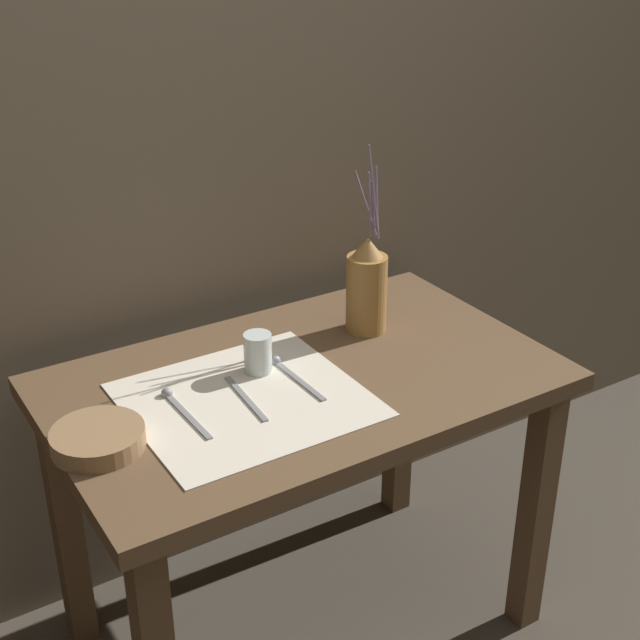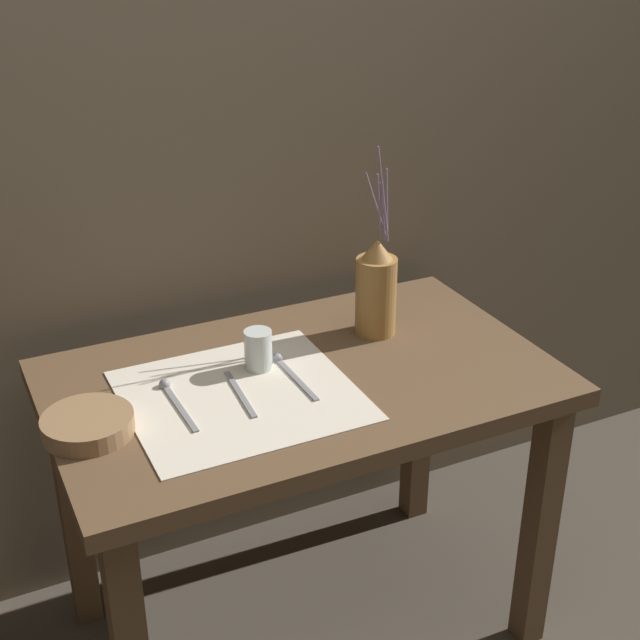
# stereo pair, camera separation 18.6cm
# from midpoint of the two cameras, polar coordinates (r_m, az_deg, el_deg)

# --- Properties ---
(ground_plane) EXTENTS (12.00, 12.00, 0.00)m
(ground_plane) POSITION_cam_midpoint_polar(r_m,az_deg,el_deg) (2.33, -3.37, -18.99)
(ground_plane) COLOR #473F35
(stone_wall_back) EXTENTS (7.00, 0.06, 2.40)m
(stone_wall_back) POSITION_cam_midpoint_polar(r_m,az_deg,el_deg) (2.09, -10.24, 13.29)
(stone_wall_back) COLOR #6B5E4C
(stone_wall_back) RESTS_ON ground_plane
(wooden_table) EXTENTS (1.07, 0.65, 0.71)m
(wooden_table) POSITION_cam_midpoint_polar(r_m,az_deg,el_deg) (1.95, -3.84, -6.48)
(wooden_table) COLOR brown
(wooden_table) RESTS_ON ground_plane
(linen_cloth) EXTENTS (0.46, 0.43, 0.00)m
(linen_cloth) POSITION_cam_midpoint_polar(r_m,az_deg,el_deg) (1.82, -7.70, -5.16)
(linen_cloth) COLOR beige
(linen_cloth) RESTS_ON wooden_table
(pitcher_with_flowers) EXTENTS (0.09, 0.09, 0.45)m
(pitcher_with_flowers) POSITION_cam_midpoint_polar(r_m,az_deg,el_deg) (2.04, 0.40, 2.03)
(pitcher_with_flowers) COLOR olive
(pitcher_with_flowers) RESTS_ON wooden_table
(wooden_bowl) EXTENTS (0.18, 0.18, 0.04)m
(wooden_bowl) POSITION_cam_midpoint_polar(r_m,az_deg,el_deg) (1.73, -17.07, -7.37)
(wooden_bowl) COLOR #8E6B47
(wooden_bowl) RESTS_ON wooden_table
(glass_tumbler_near) EXTENTS (0.06, 0.06, 0.09)m
(glass_tumbler_near) POSITION_cam_midpoint_polar(r_m,az_deg,el_deg) (1.89, -6.81, -2.18)
(glass_tumbler_near) COLOR silver
(glass_tumbler_near) RESTS_ON wooden_table
(spoon_outer) EXTENTS (0.02, 0.20, 0.02)m
(spoon_outer) POSITION_cam_midpoint_polar(r_m,az_deg,el_deg) (1.83, -12.17, -5.25)
(spoon_outer) COLOR gray
(spoon_outer) RESTS_ON wooden_table
(knife_center) EXTENTS (0.03, 0.19, 0.00)m
(knife_center) POSITION_cam_midpoint_polar(r_m,az_deg,el_deg) (1.82, -7.71, -5.07)
(knife_center) COLOR gray
(knife_center) RESTS_ON wooden_table
(spoon_inner) EXTENTS (0.02, 0.20, 0.02)m
(spoon_inner) POSITION_cam_midpoint_polar(r_m,az_deg,el_deg) (1.91, -5.06, -3.17)
(spoon_inner) COLOR gray
(spoon_inner) RESTS_ON wooden_table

